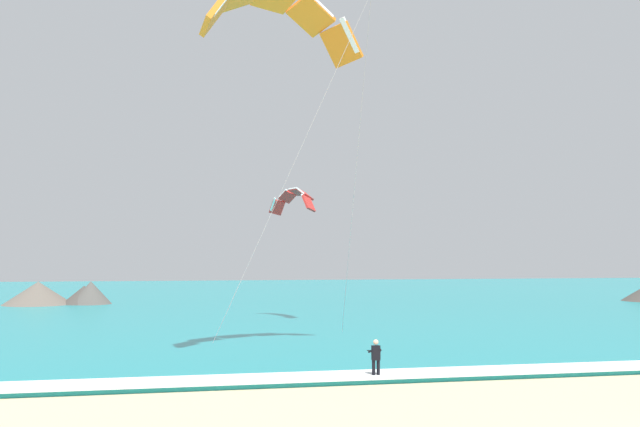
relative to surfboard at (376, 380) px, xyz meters
The scene contains 7 objects.
sea 59.48m from the surfboard, 84.72° to the left, with size 200.00×120.00×0.20m, color teal.
surf_foam 5.48m from the surfboard, ahead, with size 200.00×2.31×0.04m, color white.
surfboard is the anchor object (origin of this frame).
kitesurfer 0.91m from the surfboard, 90.10° to the left, with size 0.55×0.52×1.69m.
kite_primary 18.79m from the surfboard, 117.85° to the left, with size 8.83×8.24×17.74m.
kite_distant 27.29m from the surfboard, 88.70° to the left, with size 3.10×5.40×2.10m.
headland_left 51.88m from the surfboard, 113.75° to the left, with size 11.42×7.56×2.59m.
Camera 1 is at (-13.11, -15.01, 5.05)m, focal length 37.52 mm.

